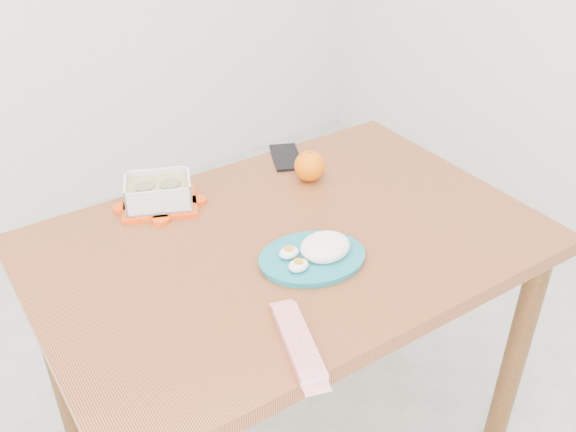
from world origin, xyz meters
TOP-DOWN VIEW (x-y plane):
  - dining_table at (0.15, 0.13)m, footprint 1.21×0.85m
  - food_container at (-0.02, 0.43)m, footprint 0.22×0.20m
  - orange_fruit at (0.36, 0.31)m, footprint 0.08×0.08m
  - rice_plate at (0.15, 0.02)m, footprint 0.30×0.30m
  - candy_bar at (-0.05, -0.17)m, footprint 0.12×0.21m
  - smartphone at (0.38, 0.44)m, footprint 0.14×0.17m

SIDE VIEW (x-z plane):
  - dining_table at x=0.15m, z-range 0.27..1.02m
  - smartphone at x=0.38m, z-range 0.75..0.76m
  - candy_bar at x=-0.05m, z-range 0.75..0.77m
  - rice_plate at x=0.15m, z-range 0.74..0.80m
  - food_container at x=-0.02m, z-range 0.75..0.83m
  - orange_fruit at x=0.36m, z-range 0.75..0.83m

